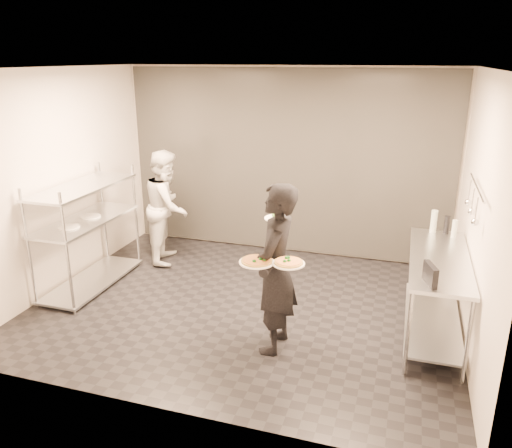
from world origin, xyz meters
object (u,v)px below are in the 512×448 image
(chef, at_px, (167,206))
(bottle_green, at_px, (434,221))
(bottle_clear, at_px, (454,229))
(bottle_dark, at_px, (447,225))
(prep_counter, at_px, (437,282))
(waiter, at_px, (275,269))
(pizza_plate_near, at_px, (257,261))
(salad_plate, at_px, (278,217))
(pizza_plate_far, at_px, (289,262))
(pos_monitor, at_px, (430,274))
(pass_rack, at_px, (87,230))

(chef, xyz_separation_m, bottle_green, (3.67, -0.30, 0.23))
(chef, bearing_deg, bottle_clear, -111.48)
(bottle_dark, bearing_deg, prep_counter, -96.57)
(waiter, bearing_deg, bottle_green, 136.78)
(pizza_plate_near, relative_size, salad_plate, 1.22)
(pizza_plate_near, relative_size, bottle_dark, 1.58)
(prep_counter, relative_size, pizza_plate_far, 5.81)
(pizza_plate_near, bearing_deg, bottle_green, 47.52)
(pizza_plate_near, xyz_separation_m, pizza_plate_far, (0.31, 0.03, 0.01))
(bottle_dark, bearing_deg, waiter, -137.15)
(waiter, distance_m, bottle_clear, 2.27)
(chef, height_order, pos_monitor, chef)
(waiter, relative_size, bottle_green, 6.57)
(prep_counter, bearing_deg, bottle_dark, 83.43)
(waiter, height_order, pizza_plate_far, waiter)
(prep_counter, relative_size, pos_monitor, 6.78)
(pizza_plate_far, height_order, bottle_dark, bottle_dark)
(pass_rack, distance_m, bottle_dark, 4.50)
(pass_rack, xyz_separation_m, pos_monitor, (4.21, -0.72, 0.25))
(chef, distance_m, pizza_plate_near, 2.93)
(salad_plate, height_order, bottle_green, salad_plate)
(waiter, height_order, pos_monitor, waiter)
(salad_plate, bearing_deg, waiter, -78.63)
(chef, height_order, bottle_clear, chef)
(pass_rack, relative_size, bottle_clear, 7.64)
(pizza_plate_near, height_order, bottle_green, bottle_green)
(pizza_plate_near, distance_m, bottle_dark, 2.54)
(chef, bearing_deg, bottle_green, -110.01)
(pass_rack, distance_m, salad_plate, 2.78)
(pizza_plate_far, bearing_deg, bottle_clear, 46.48)
(waiter, distance_m, salad_plate, 0.55)
(pass_rack, bearing_deg, pizza_plate_near, -20.83)
(pass_rack, relative_size, bottle_green, 5.92)
(salad_plate, distance_m, bottle_dark, 2.17)
(prep_counter, height_order, bottle_clear, bottle_clear)
(pass_rack, height_order, pizza_plate_far, pass_rack)
(chef, distance_m, pizza_plate_far, 3.13)
(waiter, bearing_deg, salad_plate, -167.34)
(salad_plate, height_order, bottle_dark, salad_plate)
(prep_counter, relative_size, salad_plate, 6.40)
(pizza_plate_near, relative_size, bottle_clear, 1.64)
(pizza_plate_near, height_order, pos_monitor, pos_monitor)
(pizza_plate_near, bearing_deg, pos_monitor, 10.07)
(prep_counter, xyz_separation_m, chef, (-3.73, 1.10, 0.20))
(pass_rack, distance_m, prep_counter, 4.33)
(waiter, distance_m, pizza_plate_near, 0.32)
(prep_counter, bearing_deg, bottle_green, 93.97)
(pos_monitor, distance_m, bottle_dark, 1.53)
(waiter, height_order, bottle_clear, waiter)
(pizza_plate_near, bearing_deg, bottle_clear, 41.87)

